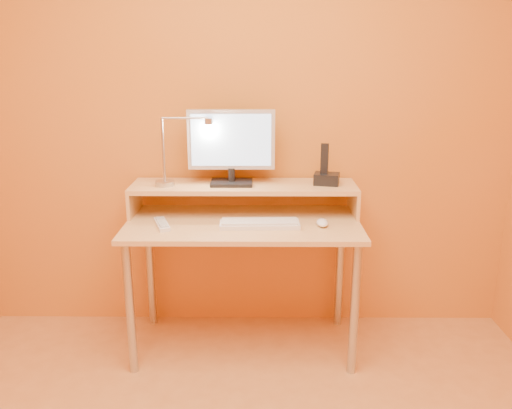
{
  "coord_description": "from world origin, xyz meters",
  "views": [
    {
      "loc": [
        0.09,
        -1.41,
        1.57
      ],
      "look_at": [
        0.07,
        1.13,
        0.83
      ],
      "focal_mm": 37.12,
      "sensor_mm": 36.0,
      "label": 1
    }
  ],
  "objects_px": {
    "keyboard": "(260,224)",
    "remote_control": "(162,224)",
    "mouse": "(322,223)",
    "monitor_panel": "(231,140)",
    "lamp_base": "(165,183)",
    "phone_dock": "(327,179)"
  },
  "relations": [
    {
      "from": "monitor_panel",
      "to": "lamp_base",
      "type": "relative_size",
      "value": 4.57
    },
    {
      "from": "lamp_base",
      "to": "remote_control",
      "type": "distance_m",
      "value": 0.26
    },
    {
      "from": "keyboard",
      "to": "phone_dock",
      "type": "bearing_deg",
      "value": 31.37
    },
    {
      "from": "monitor_panel",
      "to": "mouse",
      "type": "distance_m",
      "value": 0.64
    },
    {
      "from": "remote_control",
      "to": "mouse",
      "type": "bearing_deg",
      "value": -19.33
    },
    {
      "from": "monitor_panel",
      "to": "remote_control",
      "type": "xyz_separation_m",
      "value": [
        -0.34,
        -0.24,
        -0.39
      ]
    },
    {
      "from": "monitor_panel",
      "to": "keyboard",
      "type": "distance_m",
      "value": 0.48
    },
    {
      "from": "lamp_base",
      "to": "phone_dock",
      "type": "bearing_deg",
      "value": 2.0
    },
    {
      "from": "remote_control",
      "to": "monitor_panel",
      "type": "bearing_deg",
      "value": 15.07
    },
    {
      "from": "phone_dock",
      "to": "monitor_panel",
      "type": "bearing_deg",
      "value": -168.74
    },
    {
      "from": "lamp_base",
      "to": "mouse",
      "type": "xyz_separation_m",
      "value": [
        0.82,
        -0.19,
        -0.16
      ]
    },
    {
      "from": "keyboard",
      "to": "lamp_base",
      "type": "bearing_deg",
      "value": 156.49
    },
    {
      "from": "phone_dock",
      "to": "mouse",
      "type": "relative_size",
      "value": 1.28
    },
    {
      "from": "keyboard",
      "to": "remote_control",
      "type": "xyz_separation_m",
      "value": [
        -0.49,
        0.0,
        -0.0
      ]
    },
    {
      "from": "monitor_panel",
      "to": "keyboard",
      "type": "bearing_deg",
      "value": -58.65
    },
    {
      "from": "remote_control",
      "to": "keyboard",
      "type": "bearing_deg",
      "value": -20.28
    },
    {
      "from": "phone_dock",
      "to": "remote_control",
      "type": "bearing_deg",
      "value": -152.62
    },
    {
      "from": "phone_dock",
      "to": "mouse",
      "type": "bearing_deg",
      "value": -88.38
    },
    {
      "from": "monitor_panel",
      "to": "mouse",
      "type": "xyz_separation_m",
      "value": [
        0.46,
        -0.23,
        -0.38
      ]
    },
    {
      "from": "lamp_base",
      "to": "remote_control",
      "type": "relative_size",
      "value": 0.5
    },
    {
      "from": "phone_dock",
      "to": "mouse",
      "type": "distance_m",
      "value": 0.28
    },
    {
      "from": "keyboard",
      "to": "mouse",
      "type": "xyz_separation_m",
      "value": [
        0.31,
        0.01,
        0.01
      ]
    }
  ]
}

